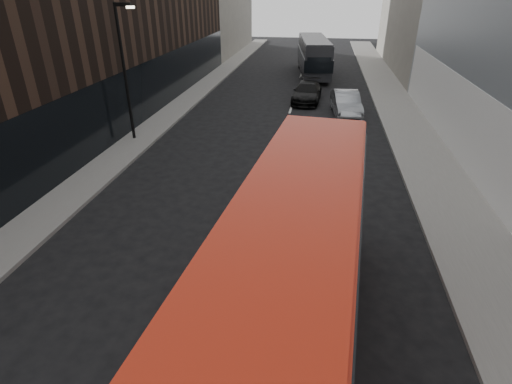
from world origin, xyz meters
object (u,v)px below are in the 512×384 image
at_px(red_bus, 293,273).
at_px(car_a, 275,189).
at_px(street_lamp, 125,65).
at_px(car_c, 307,92).
at_px(grey_bus, 314,55).
at_px(car_b, 346,103).

distance_m(red_bus, car_a, 7.72).
bearing_deg(car_a, street_lamp, 140.19).
relative_size(red_bus, car_c, 2.23).
xyz_separation_m(grey_bus, car_b, (2.68, -13.36, -1.06)).
height_order(red_bus, car_c, red_bus).
height_order(red_bus, car_a, red_bus).
bearing_deg(street_lamp, car_b, 30.63).
xyz_separation_m(red_bus, car_b, (2.06, 20.51, -1.63)).
bearing_deg(car_c, red_bus, -85.08).
relative_size(street_lamp, car_a, 1.96).
bearing_deg(street_lamp, grey_bus, 65.53).
height_order(street_lamp, car_c, street_lamp).
bearing_deg(car_b, red_bus, -101.89).
bearing_deg(grey_bus, car_c, -97.18).
distance_m(red_bus, car_b, 20.68).
bearing_deg(grey_bus, car_a, -98.01).
height_order(red_bus, car_b, red_bus).
distance_m(street_lamp, car_a, 11.17).
bearing_deg(car_b, grey_bus, 95.18).
bearing_deg(car_b, car_a, -110.18).
xyz_separation_m(red_bus, car_c, (-0.70, 23.58, -1.69)).
height_order(street_lamp, car_a, street_lamp).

